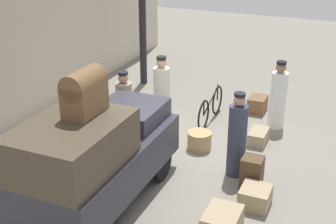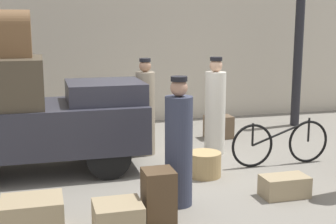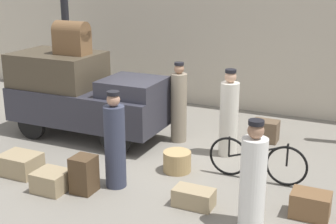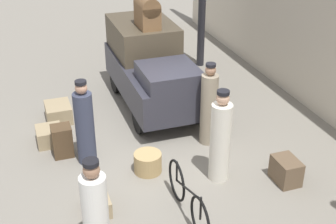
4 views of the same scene
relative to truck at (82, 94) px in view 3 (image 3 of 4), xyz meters
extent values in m
plane|color=gray|center=(2.06, -0.56, -0.99)|extent=(30.00, 30.00, 0.00)
cube|color=beige|center=(2.06, 3.52, 1.26)|extent=(16.00, 0.15, 4.50)
cylinder|color=black|center=(-1.88, 2.06, 0.68)|extent=(0.21, 0.21, 3.33)
cylinder|color=black|center=(1.24, 0.67, -0.64)|extent=(0.69, 0.12, 0.69)
cylinder|color=black|center=(1.24, -0.67, -0.64)|extent=(0.69, 0.12, 0.69)
cylinder|color=black|center=(-0.93, 0.67, -0.64)|extent=(0.69, 0.12, 0.69)
cylinder|color=black|center=(-0.93, -0.67, -0.64)|extent=(0.69, 0.12, 0.69)
cube|color=#2D2D38|center=(0.15, 0.00, -0.25)|extent=(3.49, 1.50, 0.74)
cube|color=#473D2D|center=(-0.63, 0.00, 0.49)|extent=(1.92, 1.38, 0.75)
cube|color=#2D2D38|center=(1.29, 0.00, 0.29)|extent=(1.22, 1.17, 0.33)
torus|color=black|center=(4.68, -0.67, -0.62)|extent=(0.74, 0.04, 0.74)
torus|color=black|center=(3.63, -0.67, -0.62)|extent=(0.74, 0.04, 0.74)
cylinder|color=black|center=(4.15, -0.67, -0.43)|extent=(1.06, 0.04, 0.40)
cylinder|color=black|center=(3.63, -0.67, -0.43)|extent=(0.04, 0.04, 0.38)
cylinder|color=black|center=(4.68, -0.67, -0.41)|extent=(0.04, 0.04, 0.42)
cylinder|color=tan|center=(2.70, -0.91, -0.79)|extent=(0.52, 0.52, 0.39)
cylinder|color=gray|center=(2.09, 0.58, -0.23)|extent=(0.34, 0.34, 1.51)
sphere|color=#936B51|center=(2.09, 0.58, 0.63)|extent=(0.21, 0.21, 0.21)
cylinder|color=black|center=(2.09, 0.58, 0.74)|extent=(0.20, 0.20, 0.06)
cylinder|color=white|center=(4.47, -2.22, -0.30)|extent=(0.38, 0.38, 1.37)
sphere|color=#936B51|center=(4.47, -2.22, 0.51)|extent=(0.24, 0.24, 0.24)
cylinder|color=black|center=(4.47, -2.22, 0.63)|extent=(0.23, 0.23, 0.07)
cylinder|color=#33384C|center=(1.98, -1.92, -0.26)|extent=(0.36, 0.36, 1.46)
sphere|color=tan|center=(1.98, -1.92, 0.58)|extent=(0.22, 0.22, 0.22)
cylinder|color=black|center=(1.98, -1.92, 0.70)|extent=(0.21, 0.21, 0.06)
cylinder|color=silver|center=(3.32, 0.26, -0.23)|extent=(0.37, 0.37, 1.51)
sphere|color=tan|center=(3.32, 0.26, 0.64)|extent=(0.23, 0.23, 0.23)
cylinder|color=black|center=(3.32, 0.26, 0.76)|extent=(0.22, 0.22, 0.06)
cube|color=#4C3823|center=(1.61, -2.34, -0.67)|extent=(0.37, 0.38, 0.64)
cube|color=brown|center=(5.23, -1.59, -0.79)|extent=(0.59, 0.42, 0.40)
cube|color=#9E8966|center=(1.07, -2.54, -0.81)|extent=(0.55, 0.51, 0.35)
cube|color=brown|center=(3.83, 1.37, -0.75)|extent=(0.55, 0.40, 0.47)
cube|color=#9E8966|center=(0.12, -2.23, -0.79)|extent=(0.70, 0.55, 0.39)
cube|color=#9E8966|center=(3.49, -2.03, -0.84)|extent=(0.65, 0.37, 0.29)
cube|color=brown|center=(-0.19, 0.00, 1.12)|extent=(0.75, 0.43, 0.51)
cylinder|color=brown|center=(-0.19, 0.00, 1.37)|extent=(0.75, 0.43, 0.43)
camera|label=1|loc=(-5.90, -3.88, 3.83)|focal=50.00mm
camera|label=2|loc=(0.30, -7.57, 1.40)|focal=50.00mm
camera|label=3|loc=(5.92, -8.32, 2.69)|focal=50.00mm
camera|label=4|loc=(9.72, -2.94, 4.16)|focal=50.00mm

